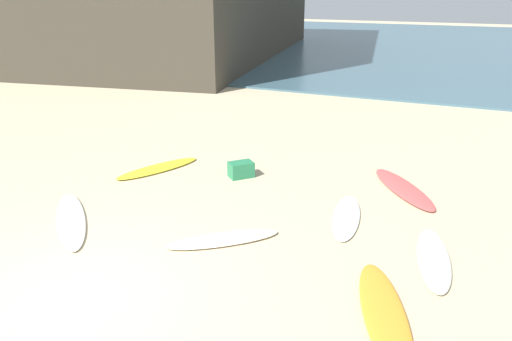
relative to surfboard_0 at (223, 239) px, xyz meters
The scene contains 11 objects.
ground_plane 2.65m from the surfboard_0, 115.32° to the right, with size 120.00×120.00×0.00m, color #C6B28E.
ocean_water 32.16m from the surfboard_0, 92.02° to the left, with size 120.00×40.00×0.08m, color #426675.
surfboard_0 is the anchor object (origin of this frame).
surfboard_1 3.87m from the surfboard_0, 140.91° to the left, with size 0.53×2.15×0.07m, color yellow.
surfboard_2 4.31m from the surfboard_0, 55.14° to the left, with size 0.59×2.36×0.08m, color #D85450.
surfboard_3 2.94m from the surfboard_0, behind, with size 0.50×2.53×0.07m, color white.
surfboard_4 2.41m from the surfboard_0, 45.29° to the left, with size 0.49×1.97×0.06m, color white.
surfboard_5 3.41m from the surfboard_0, 13.53° to the left, with size 0.50×2.02×0.08m, color silver.
surfboard_6 3.00m from the surfboard_0, 17.74° to the right, with size 0.56×2.41×0.08m, color orange.
beachgoer_near 12.68m from the surfboard_0, 122.87° to the left, with size 0.39×0.39×1.76m.
beach_cooler 3.00m from the surfboard_0, 109.76° to the left, with size 0.53×0.35×0.35m, color #287F51.
Camera 1 is at (4.63, -4.06, 4.05)m, focal length 34.29 mm.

